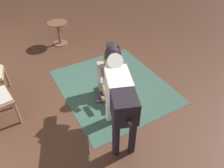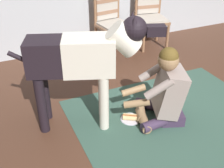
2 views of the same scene
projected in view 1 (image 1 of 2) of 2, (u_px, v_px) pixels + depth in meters
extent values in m
plane|color=#4B2E20|center=(118.00, 88.00, 4.04)|extent=(14.78, 14.78, 0.00)
cube|color=#345347|center=(114.00, 86.00, 4.09)|extent=(2.15, 1.87, 0.01)
cylinder|color=#8D6345|center=(9.00, 98.00, 3.52)|extent=(0.04, 0.04, 0.42)
cylinder|color=#8D6345|center=(18.00, 113.00, 3.27)|extent=(0.04, 0.04, 0.42)
cylinder|color=#8D6345|center=(7.00, 77.00, 3.96)|extent=(0.04, 0.04, 0.42)
cylinder|color=#8D6345|center=(7.00, 91.00, 3.66)|extent=(0.04, 0.04, 0.42)
cube|color=#3D2D47|center=(109.00, 87.00, 3.98)|extent=(0.35, 0.40, 0.12)
cylinder|color=#3D2D47|center=(119.00, 91.00, 3.87)|extent=(0.41, 0.14, 0.11)
cylinder|color=#9A7852|center=(116.00, 98.00, 3.75)|extent=(0.19, 0.37, 0.09)
cylinder|color=#3D2D47|center=(102.00, 93.00, 3.84)|extent=(0.36, 0.36, 0.11)
cylinder|color=#9A7852|center=(107.00, 99.00, 3.73)|extent=(0.24, 0.37, 0.09)
cube|color=gray|center=(109.00, 75.00, 3.76)|extent=(0.42, 0.48, 0.51)
cylinder|color=gray|center=(121.00, 73.00, 3.58)|extent=(0.30, 0.18, 0.24)
cylinder|color=#9A7852|center=(120.00, 90.00, 3.54)|extent=(0.27, 0.19, 0.12)
cylinder|color=gray|center=(100.00, 75.00, 3.54)|extent=(0.30, 0.18, 0.24)
cylinder|color=#9A7852|center=(105.00, 92.00, 3.51)|extent=(0.28, 0.13, 0.12)
sphere|color=#9A7852|center=(109.00, 60.00, 3.50)|extent=(0.21, 0.21, 0.21)
sphere|color=brown|center=(109.00, 58.00, 3.48)|extent=(0.19, 0.19, 0.19)
cylinder|color=silver|center=(109.00, 106.00, 3.26)|extent=(0.10, 0.10, 0.61)
cylinder|color=silver|center=(123.00, 104.00, 3.28)|extent=(0.10, 0.10, 0.61)
cylinder|color=black|center=(116.00, 139.00, 2.79)|extent=(0.10, 0.10, 0.61)
cylinder|color=black|center=(132.00, 137.00, 2.81)|extent=(0.10, 0.10, 0.61)
cube|color=silver|center=(118.00, 86.00, 2.86)|extent=(0.57, 0.47, 0.36)
cube|color=black|center=(124.00, 105.00, 2.58)|extent=(0.50, 0.43, 0.34)
cylinder|color=silver|center=(114.00, 63.00, 3.02)|extent=(0.41, 0.33, 0.35)
sphere|color=black|center=(113.00, 54.00, 3.03)|extent=(0.24, 0.24, 0.24)
cube|color=black|center=(111.00, 48.00, 3.19)|extent=(0.20, 0.16, 0.09)
cone|color=black|center=(108.00, 49.00, 2.96)|extent=(0.11, 0.11, 0.11)
cone|color=black|center=(118.00, 48.00, 2.97)|extent=(0.11, 0.11, 0.11)
cylinder|color=black|center=(128.00, 122.00, 2.43)|extent=(0.31, 0.15, 0.21)
cylinder|color=silver|center=(113.00, 105.00, 3.68)|extent=(0.22, 0.22, 0.01)
cylinder|color=#E2BE7E|center=(114.00, 104.00, 3.67)|extent=(0.17, 0.13, 0.05)
cylinder|color=#E2BE7E|center=(112.00, 104.00, 3.67)|extent=(0.17, 0.13, 0.05)
cylinder|color=#9D4C23|center=(113.00, 104.00, 3.66)|extent=(0.17, 0.12, 0.04)
cylinder|color=brown|center=(59.00, 34.00, 5.22)|extent=(0.07, 0.07, 0.54)
cylinder|color=brown|center=(61.00, 43.00, 5.38)|extent=(0.36, 0.36, 0.02)
cylinder|color=brown|center=(57.00, 23.00, 5.04)|extent=(0.48, 0.48, 0.02)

